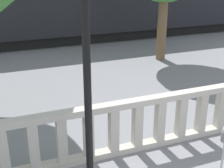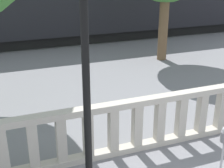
# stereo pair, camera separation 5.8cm
# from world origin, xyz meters

# --- Properties ---
(balustrade) EXTENTS (15.30, 0.24, 1.27)m
(balustrade) POSITION_xyz_m (-0.00, 3.11, 0.63)
(balustrade) COLOR #BCB5A8
(balustrade) RESTS_ON ground
(lamppost) EXTENTS (0.33, 0.33, 5.55)m
(lamppost) POSITION_xyz_m (-1.71, 2.14, 3.09)
(lamppost) COLOR black
(lamppost) RESTS_ON ground
(train_near) EXTENTS (19.69, 3.02, 4.41)m
(train_near) POSITION_xyz_m (1.83, 14.10, 2.00)
(train_near) COLOR black
(train_near) RESTS_ON ground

